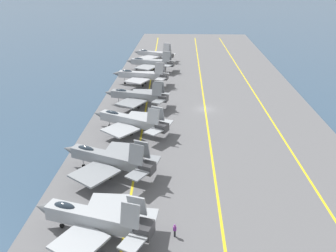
{
  "coord_description": "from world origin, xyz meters",
  "views": [
    {
      "loc": [
        -74.73,
        5.04,
        29.2
      ],
      "look_at": [
        -15.38,
        7.67,
        2.9
      ],
      "focal_mm": 38.0,
      "sensor_mm": 36.0,
      "label": 1
    }
  ],
  "objects_px": {
    "parked_jet_seventh": "(151,63)",
    "crew_purple_vest": "(175,230)",
    "parked_jet_eighth": "(154,54)",
    "parked_jet_third": "(108,159)",
    "parked_jet_sixth": "(141,75)",
    "parked_jet_second": "(93,218)",
    "parked_jet_fourth": "(130,121)",
    "parked_jet_fifth": "(137,96)"
  },
  "relations": [
    {
      "from": "parked_jet_sixth",
      "to": "parked_jet_third",
      "type": "bearing_deg",
      "value": -179.62
    },
    {
      "from": "parked_jet_third",
      "to": "parked_jet_sixth",
      "type": "distance_m",
      "value": 45.85
    },
    {
      "from": "parked_jet_sixth",
      "to": "crew_purple_vest",
      "type": "height_order",
      "value": "parked_jet_sixth"
    },
    {
      "from": "parked_jet_third",
      "to": "parked_jet_sixth",
      "type": "relative_size",
      "value": 1.02
    },
    {
      "from": "parked_jet_fifth",
      "to": "parked_jet_third",
      "type": "bearing_deg",
      "value": 178.76
    },
    {
      "from": "parked_jet_second",
      "to": "parked_jet_eighth",
      "type": "bearing_deg",
      "value": -0.01
    },
    {
      "from": "parked_jet_third",
      "to": "parked_jet_fourth",
      "type": "distance_m",
      "value": 15.48
    },
    {
      "from": "parked_jet_fourth",
      "to": "crew_purple_vest",
      "type": "xyz_separation_m",
      "value": [
        -28.83,
        -9.26,
        -1.44
      ]
    },
    {
      "from": "parked_jet_second",
      "to": "parked_jet_fifth",
      "type": "xyz_separation_m",
      "value": [
        43.04,
        0.3,
        0.14
      ]
    },
    {
      "from": "parked_jet_third",
      "to": "parked_jet_eighth",
      "type": "relative_size",
      "value": 1.06
    },
    {
      "from": "parked_jet_seventh",
      "to": "parked_jet_eighth",
      "type": "bearing_deg",
      "value": 0.08
    },
    {
      "from": "parked_jet_sixth",
      "to": "parked_jet_eighth",
      "type": "distance_m",
      "value": 27.98
    },
    {
      "from": "parked_jet_second",
      "to": "parked_jet_third",
      "type": "height_order",
      "value": "parked_jet_third"
    },
    {
      "from": "parked_jet_sixth",
      "to": "parked_jet_seventh",
      "type": "bearing_deg",
      "value": -4.88
    },
    {
      "from": "parked_jet_third",
      "to": "parked_jet_second",
      "type": "bearing_deg",
      "value": -176.08
    },
    {
      "from": "parked_jet_eighth",
      "to": "crew_purple_vest",
      "type": "bearing_deg",
      "value": -173.83
    },
    {
      "from": "parked_jet_sixth",
      "to": "parked_jet_seventh",
      "type": "height_order",
      "value": "parked_jet_sixth"
    },
    {
      "from": "parked_jet_fifth",
      "to": "parked_jet_fourth",
      "type": "bearing_deg",
      "value": -178.08
    },
    {
      "from": "parked_jet_second",
      "to": "parked_jet_sixth",
      "type": "bearing_deg",
      "value": 1.19
    },
    {
      "from": "parked_jet_fourth",
      "to": "parked_jet_eighth",
      "type": "xyz_separation_m",
      "value": [
        58.36,
        0.15,
        -0.07
      ]
    },
    {
      "from": "parked_jet_third",
      "to": "parked_jet_eighth",
      "type": "bearing_deg",
      "value": -0.74
    },
    {
      "from": "parked_jet_third",
      "to": "parked_jet_eighth",
      "type": "height_order",
      "value": "parked_jet_third"
    },
    {
      "from": "parked_jet_sixth",
      "to": "parked_jet_eighth",
      "type": "relative_size",
      "value": 1.04
    },
    {
      "from": "parked_jet_second",
      "to": "parked_jet_fourth",
      "type": "distance_m",
      "value": 29.04
    },
    {
      "from": "parked_jet_seventh",
      "to": "crew_purple_vest",
      "type": "height_order",
      "value": "parked_jet_seventh"
    },
    {
      "from": "parked_jet_sixth",
      "to": "parked_jet_seventh",
      "type": "distance_m",
      "value": 14.97
    },
    {
      "from": "parked_jet_eighth",
      "to": "crew_purple_vest",
      "type": "relative_size",
      "value": 8.74
    },
    {
      "from": "parked_jet_eighth",
      "to": "parked_jet_sixth",
      "type": "bearing_deg",
      "value": 177.43
    },
    {
      "from": "parked_jet_second",
      "to": "crew_purple_vest",
      "type": "xyz_separation_m",
      "value": [
        0.22,
        -9.44,
        -1.5
      ]
    },
    {
      "from": "parked_jet_seventh",
      "to": "parked_jet_eighth",
      "type": "distance_m",
      "value": 13.04
    },
    {
      "from": "parked_jet_second",
      "to": "crew_purple_vest",
      "type": "relative_size",
      "value": 8.82
    },
    {
      "from": "parked_jet_seventh",
      "to": "parked_jet_eighth",
      "type": "height_order",
      "value": "parked_jet_eighth"
    },
    {
      "from": "parked_jet_third",
      "to": "crew_purple_vest",
      "type": "relative_size",
      "value": 9.25
    },
    {
      "from": "parked_jet_fourth",
      "to": "crew_purple_vest",
      "type": "height_order",
      "value": "parked_jet_fourth"
    },
    {
      "from": "parked_jet_eighth",
      "to": "parked_jet_seventh",
      "type": "bearing_deg",
      "value": -179.92
    },
    {
      "from": "parked_jet_eighth",
      "to": "crew_purple_vest",
      "type": "xyz_separation_m",
      "value": [
        -87.18,
        -9.42,
        -1.38
      ]
    },
    {
      "from": "crew_purple_vest",
      "to": "parked_jet_second",
      "type": "bearing_deg",
      "value": 91.32
    },
    {
      "from": "parked_jet_sixth",
      "to": "crew_purple_vest",
      "type": "xyz_separation_m",
      "value": [
        -59.24,
        -10.67,
        -1.76
      ]
    },
    {
      "from": "parked_jet_third",
      "to": "parked_jet_fifth",
      "type": "relative_size",
      "value": 1.04
    },
    {
      "from": "parked_jet_sixth",
      "to": "parked_jet_eighth",
      "type": "height_order",
      "value": "parked_jet_sixth"
    },
    {
      "from": "parked_jet_fourth",
      "to": "crew_purple_vest",
      "type": "relative_size",
      "value": 9.52
    },
    {
      "from": "parked_jet_fifth",
      "to": "crew_purple_vest",
      "type": "distance_m",
      "value": 43.95
    }
  ]
}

